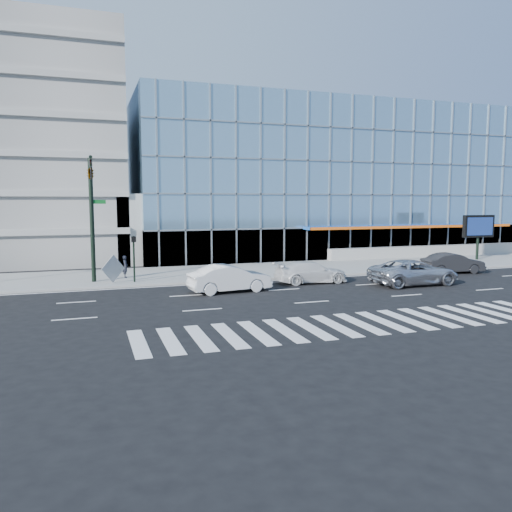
# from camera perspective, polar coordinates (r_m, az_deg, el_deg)

# --- Properties ---
(ground) EXTENTS (160.00, 160.00, 0.00)m
(ground) POSITION_cam_1_polar(r_m,az_deg,el_deg) (30.66, 3.23, -3.85)
(ground) COLOR black
(ground) RESTS_ON ground
(sidewalk) EXTENTS (120.00, 8.00, 0.15)m
(sidewalk) POSITION_cam_1_polar(r_m,az_deg,el_deg) (38.09, -1.27, -1.74)
(sidewalk) COLOR gray
(sidewalk) RESTS_ON ground
(theatre_building) EXTENTS (42.00, 26.00, 15.00)m
(theatre_building) POSITION_cam_1_polar(r_m,az_deg,el_deg) (59.66, 6.46, 8.28)
(theatre_building) COLOR #6C96B5
(theatre_building) RESTS_ON ground
(ramp_block) EXTENTS (6.00, 8.00, 6.00)m
(ramp_block) POSITION_cam_1_polar(r_m,az_deg,el_deg) (46.35, -12.14, 3.19)
(ramp_block) COLOR gray
(ramp_block) RESTS_ON ground
(retaining_wall) EXTENTS (30.00, 0.80, 1.00)m
(retaining_wall) POSITION_cam_1_polar(r_m,az_deg,el_deg) (53.25, 22.91, 0.69)
(retaining_wall) COLOR gray
(retaining_wall) RESTS_ON sidewalk
(traffic_signal) EXTENTS (1.14, 5.74, 8.00)m
(traffic_signal) POSITION_cam_1_polar(r_m,az_deg,el_deg) (32.57, -18.33, 7.33)
(traffic_signal) COLOR black
(traffic_signal) RESTS_ON sidewalk
(ped_signal_post) EXTENTS (0.30, 0.33, 3.00)m
(ped_signal_post) POSITION_cam_1_polar(r_m,az_deg,el_deg) (33.21, -13.79, 0.49)
(ped_signal_post) COLOR black
(ped_signal_post) RESTS_ON sidewalk
(marquee_sign) EXTENTS (3.20, 0.43, 4.00)m
(marquee_sign) POSITION_cam_1_polar(r_m,az_deg,el_deg) (49.08, 24.08, 3.03)
(marquee_sign) COLOR black
(marquee_sign) RESTS_ON sidewalk
(silver_suv) EXTENTS (5.88, 2.75, 1.63)m
(silver_suv) POSITION_cam_1_polar(r_m,az_deg,el_deg) (33.87, 17.59, -1.78)
(silver_suv) COLOR silver
(silver_suv) RESTS_ON ground
(white_suv) EXTENTS (4.97, 2.16, 1.42)m
(white_suv) POSITION_cam_1_polar(r_m,az_deg,el_deg) (33.22, 6.31, -1.85)
(white_suv) COLOR silver
(white_suv) RESTS_ON ground
(white_sedan) EXTENTS (5.08, 2.21, 1.63)m
(white_sedan) POSITION_cam_1_polar(r_m,az_deg,el_deg) (29.79, -3.02, -2.57)
(white_sedan) COLOR silver
(white_sedan) RESTS_ON ground
(dark_sedan) EXTENTS (4.76, 2.21, 1.51)m
(dark_sedan) POSITION_cam_1_polar(r_m,az_deg,el_deg) (40.27, 21.57, -0.77)
(dark_sedan) COLOR black
(dark_sedan) RESTS_ON ground
(pedestrian) EXTENTS (0.38, 0.57, 1.53)m
(pedestrian) POSITION_cam_1_polar(r_m,az_deg,el_deg) (35.42, -14.72, -1.18)
(pedestrian) COLOR black
(pedestrian) RESTS_ON sidewalk
(tilted_panel) EXTENTS (1.53, 1.11, 1.83)m
(tilted_panel) POSITION_cam_1_polar(r_m,az_deg,el_deg) (33.35, -16.03, -1.41)
(tilted_panel) COLOR #A4A4A4
(tilted_panel) RESTS_ON sidewalk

